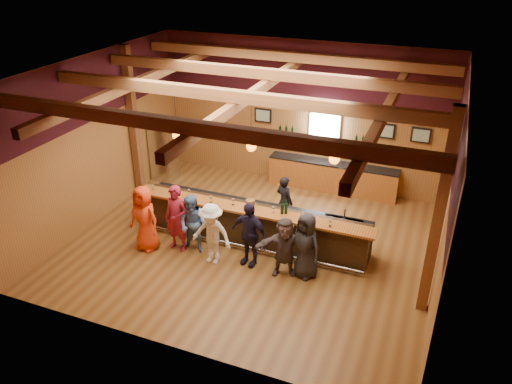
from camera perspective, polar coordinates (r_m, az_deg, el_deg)
room at (r=11.70m, az=-0.44°, el=7.64°), size 9.04×9.00×4.52m
bar_counter at (r=12.92m, az=-0.18°, el=-3.57°), size 6.30×1.07×1.11m
back_bar_cabinet at (r=15.67m, az=8.71°, el=1.73°), size 4.00×0.52×0.95m
window at (r=15.36m, az=7.86°, el=7.62°), size 0.95×0.09×0.95m
framed_pictures at (r=15.17m, az=11.06°, el=7.32°), size 5.35×0.05×0.45m
wine_shelves at (r=15.45m, az=7.70°, el=6.05°), size 3.00×0.18×0.30m
pendant_lights at (r=11.83m, az=-0.54°, el=5.24°), size 4.24×0.24×1.37m
stainless_fridge at (r=16.41m, az=-10.45°, el=4.42°), size 0.70×0.70×1.80m
customer_orange at (r=12.74m, az=-12.61°, el=-2.94°), size 0.93×0.69×1.74m
customer_redvest at (r=12.57m, az=-9.07°, el=-2.99°), size 0.67×0.47×1.76m
customer_denim at (r=12.48m, az=-7.22°, el=-3.66°), size 0.75×0.59×1.55m
customer_white at (r=12.00m, az=-5.10°, el=-4.80°), size 1.06×0.65×1.58m
customer_navy at (r=11.88m, az=-0.81°, el=-4.81°), size 1.04×0.59×1.67m
customer_brown at (r=11.58m, az=3.29°, el=-6.28°), size 1.46×0.86×1.50m
customer_dark at (r=11.54m, az=5.70°, el=-6.11°), size 0.93×0.77×1.63m
bartender at (r=13.53m, az=3.26°, el=-1.06°), size 0.63×0.53×1.47m
ice_bucket at (r=12.32m, az=-0.65°, el=-1.41°), size 0.22×0.22×0.24m
bottle_a at (r=12.10m, az=3.01°, el=-1.91°), size 0.08×0.08×0.36m
bottle_b at (r=12.12m, az=3.45°, el=-1.87°), size 0.08×0.08×0.36m
glass_a at (r=13.52m, az=-11.72°, el=0.70°), size 0.07×0.07×0.16m
glass_b at (r=13.18m, az=-9.40°, el=0.23°), size 0.08×0.08×0.17m
glass_c at (r=13.03m, az=-7.68°, el=0.11°), size 0.09×0.09×0.19m
glass_d at (r=12.64m, az=-5.17°, el=-0.64°), size 0.09×0.09×0.19m
glass_e at (r=12.49m, az=-2.66°, el=-0.93°), size 0.08×0.08×0.19m
glass_f at (r=12.11m, az=1.99°, el=-1.85°), size 0.09×0.09×0.20m
glass_g at (r=12.00m, az=5.13°, el=-2.39°), size 0.07×0.07×0.16m
glass_h at (r=11.69m, az=8.50°, el=-3.32°), size 0.09×0.09×0.20m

